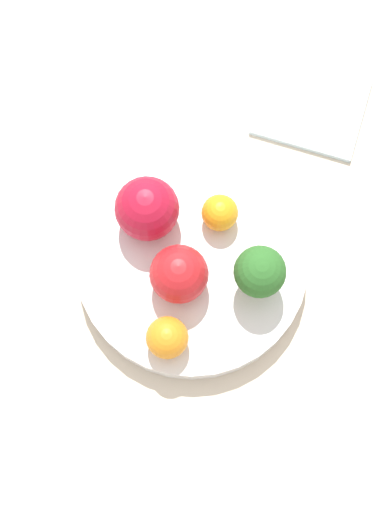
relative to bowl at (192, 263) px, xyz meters
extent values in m
plane|color=gray|center=(0.00, 0.00, -0.03)|extent=(6.00, 6.00, 0.00)
cube|color=beige|center=(0.00, 0.00, -0.02)|extent=(1.20, 1.20, 0.02)
cylinder|color=white|center=(0.00, 0.00, 0.00)|extent=(0.23, 0.23, 0.03)
cylinder|color=#99C17A|center=(0.01, 0.07, 0.03)|extent=(0.02, 0.02, 0.02)
sphere|color=#2D6B28|center=(0.01, 0.07, 0.05)|extent=(0.05, 0.05, 0.05)
sphere|color=red|center=(0.02, -0.01, 0.04)|extent=(0.06, 0.06, 0.06)
sphere|color=#B7142D|center=(-0.03, -0.05, 0.05)|extent=(0.06, 0.06, 0.06)
sphere|color=orange|center=(-0.05, 0.02, 0.03)|extent=(0.04, 0.04, 0.04)
sphere|color=orange|center=(0.08, -0.01, 0.03)|extent=(0.04, 0.04, 0.04)
cube|color=silver|center=(-0.20, 0.09, -0.01)|extent=(0.11, 0.12, 0.01)
camera|label=1|loc=(0.19, 0.04, 0.68)|focal=50.00mm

